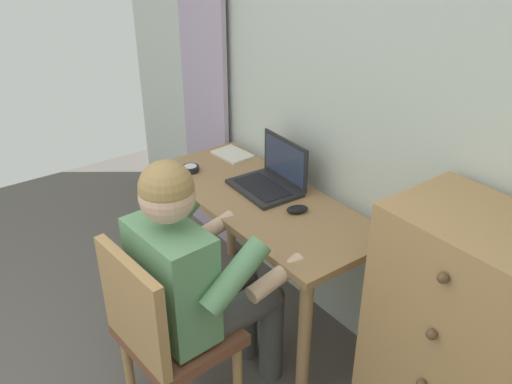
{
  "coord_description": "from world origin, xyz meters",
  "views": [
    {
      "loc": [
        1.32,
        0.52,
        1.95
      ],
      "look_at": [
        -0.36,
        1.77,
        0.83
      ],
      "focal_mm": 37.63,
      "sensor_mm": 36.0,
      "label": 1
    }
  ],
  "objects": [
    {
      "name": "computer_mouse",
      "position": [
        -0.25,
        1.91,
        0.75
      ],
      "size": [
        0.09,
        0.12,
        0.03
      ],
      "primitive_type": "ellipsoid",
      "rotation": [
        0.0,
        0.0,
        -0.37
      ],
      "color": "black",
      "rests_on": "desk"
    },
    {
      "name": "desk",
      "position": [
        -0.46,
        1.87,
        0.61
      ],
      "size": [
        1.27,
        0.53,
        0.73
      ],
      "color": "#9E754C",
      "rests_on": "ground_plane"
    },
    {
      "name": "dresser",
      "position": [
        0.63,
        1.94,
        0.55
      ],
      "size": [
        0.61,
        0.44,
        1.1
      ],
      "color": "tan",
      "rests_on": "ground_plane"
    },
    {
      "name": "notebook_pad",
      "position": [
        -0.94,
        2.03,
        0.74
      ],
      "size": [
        0.22,
        0.17,
        0.01
      ],
      "primitive_type": "cube",
      "rotation": [
        0.0,
        0.0,
        0.09
      ],
      "color": "silver",
      "rests_on": "desk"
    },
    {
      "name": "laptop",
      "position": [
        -0.51,
        1.97,
        0.78
      ],
      "size": [
        0.35,
        0.26,
        0.24
      ],
      "color": "#232326",
      "rests_on": "desk"
    },
    {
      "name": "wall_back",
      "position": [
        0.0,
        2.2,
        1.25
      ],
      "size": [
        4.8,
        0.05,
        2.5
      ],
      "primitive_type": "cube",
      "color": "silver",
      "rests_on": "ground_plane"
    },
    {
      "name": "curtain_panel",
      "position": [
        -1.38,
        2.13,
        1.07
      ],
      "size": [
        0.47,
        0.03,
        2.15
      ],
      "primitive_type": "cube",
      "color": "#B29EBC",
      "rests_on": "ground_plane"
    },
    {
      "name": "desk_clock",
      "position": [
        -0.9,
        1.74,
        0.74
      ],
      "size": [
        0.09,
        0.09,
        0.03
      ],
      "color": "black",
      "rests_on": "desk"
    },
    {
      "name": "chair",
      "position": [
        -0.16,
        1.17,
        0.49
      ],
      "size": [
        0.45,
        0.43,
        0.88
      ],
      "color": "brown",
      "rests_on": "ground_plane"
    },
    {
      "name": "person_seated",
      "position": [
        -0.18,
        1.35,
        0.67
      ],
      "size": [
        0.55,
        0.6,
        1.2
      ],
      "color": "#4C4C4C",
      "rests_on": "ground_plane"
    }
  ]
}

